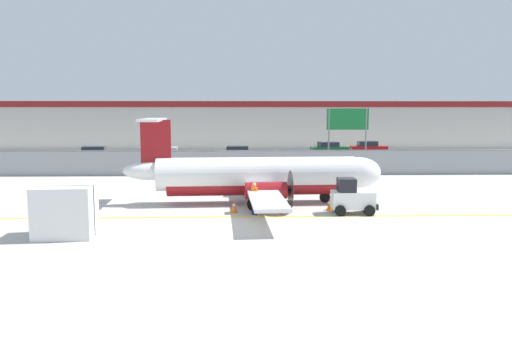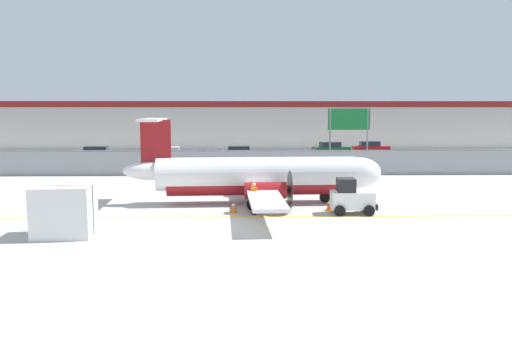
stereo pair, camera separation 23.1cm
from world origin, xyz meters
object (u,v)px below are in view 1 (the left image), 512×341
(parked_car_4, at_px, (293,158))
(parked_car_6, at_px, (368,148))
(parked_car_1, at_px, (158,149))
(traffic_cone_near_left, at_px, (330,205))
(parked_car_3, at_px, (239,154))
(baggage_tug, at_px, (352,198))
(ground_crew_worker, at_px, (254,197))
(commuter_airplane, at_px, (261,176))
(highway_sign, at_px, (348,125))
(traffic_cone_far_left, at_px, (234,207))
(cargo_container, at_px, (65,211))
(traffic_cone_near_right, at_px, (278,207))
(parked_car_2, at_px, (207,158))
(parked_car_0, at_px, (95,154))
(parked_car_5, at_px, (329,149))

(parked_car_4, bearing_deg, parked_car_6, 49.81)
(parked_car_1, bearing_deg, traffic_cone_near_left, -68.84)
(parked_car_3, bearing_deg, traffic_cone_near_left, -77.83)
(baggage_tug, distance_m, traffic_cone_near_left, 1.46)
(ground_crew_worker, relative_size, parked_car_6, 0.40)
(baggage_tug, height_order, parked_car_6, baggage_tug)
(commuter_airplane, bearing_deg, parked_car_6, 62.38)
(traffic_cone_near_left, height_order, highway_sign, highway_sign)
(parked_car_1, height_order, highway_sign, highway_sign)
(traffic_cone_far_left, relative_size, parked_car_1, 0.15)
(cargo_container, bearing_deg, parked_car_1, 88.87)
(traffic_cone_near_left, distance_m, parked_car_6, 33.46)
(parked_car_1, bearing_deg, traffic_cone_near_right, -73.84)
(traffic_cone_near_right, distance_m, parked_car_2, 21.21)
(traffic_cone_near_left, height_order, parked_car_4, parked_car_4)
(ground_crew_worker, distance_m, traffic_cone_near_left, 4.29)
(parked_car_4, distance_m, highway_sign, 6.65)
(traffic_cone_near_right, relative_size, parked_car_4, 0.15)
(cargo_container, relative_size, parked_car_6, 0.60)
(traffic_cone_far_left, height_order, parked_car_2, parked_car_2)
(parked_car_2, relative_size, parked_car_3, 1.00)
(traffic_cone_far_left, bearing_deg, parked_car_2, 97.82)
(parked_car_0, bearing_deg, traffic_cone_near_left, -58.26)
(commuter_airplane, distance_m, parked_car_1, 30.27)
(commuter_airplane, distance_m, highway_sign, 16.17)
(ground_crew_worker, relative_size, parked_car_1, 0.39)
(baggage_tug, bearing_deg, parked_car_6, 75.40)
(commuter_airplane, xyz_separation_m, parked_car_6, (13.87, 29.71, -0.71))
(traffic_cone_near_right, distance_m, parked_car_0, 30.46)
(parked_car_2, bearing_deg, parked_car_6, -145.80)
(ground_crew_worker, relative_size, parked_car_3, 0.40)
(parked_car_2, height_order, parked_car_4, same)
(traffic_cone_near_right, relative_size, parked_car_1, 0.15)
(traffic_cone_near_left, xyz_separation_m, parked_car_1, (-14.22, 30.48, 0.58))
(traffic_cone_near_right, xyz_separation_m, traffic_cone_far_left, (-2.30, 0.23, 0.00))
(parked_car_4, bearing_deg, parked_car_3, 137.53)
(parked_car_0, xyz_separation_m, highway_sign, (23.98, -8.69, 3.24))
(traffic_cone_far_left, height_order, parked_car_3, parked_car_3)
(parked_car_4, bearing_deg, parked_car_5, 63.99)
(parked_car_5, bearing_deg, commuter_airplane, -114.83)
(baggage_tug, height_order, parked_car_2, baggage_tug)
(commuter_airplane, distance_m, baggage_tug, 5.60)
(ground_crew_worker, relative_size, parked_car_2, 0.40)
(parked_car_1, xyz_separation_m, parked_car_6, (24.47, 1.36, 0.00))
(traffic_cone_far_left, xyz_separation_m, parked_car_5, (10.54, 31.17, 0.58))
(cargo_container, relative_size, parked_car_5, 0.58)
(cargo_container, bearing_deg, commuter_airplane, 35.86)
(parked_car_5, xyz_separation_m, highway_sign, (-1.06, -14.70, 3.24))
(ground_crew_worker, distance_m, parked_car_2, 21.28)
(parked_car_0, relative_size, parked_car_4, 1.04)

